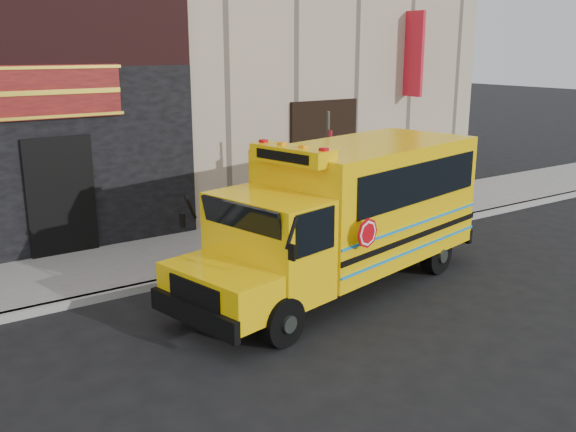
% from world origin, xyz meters
% --- Properties ---
extents(ground, '(120.00, 120.00, 0.00)m').
position_xyz_m(ground, '(0.00, 0.00, 0.00)').
color(ground, black).
rests_on(ground, ground).
extents(curb, '(40.00, 0.20, 0.15)m').
position_xyz_m(curb, '(0.00, 2.60, 0.07)').
color(curb, gray).
rests_on(curb, ground).
extents(sidewalk, '(40.00, 3.00, 0.15)m').
position_xyz_m(sidewalk, '(0.00, 4.10, 0.07)').
color(sidewalk, '#63615D').
rests_on(sidewalk, ground).
extents(school_bus, '(7.19, 3.54, 2.92)m').
position_xyz_m(school_bus, '(0.96, 0.70, 1.51)').
color(school_bus, black).
rests_on(school_bus, ground).
extents(sign_pole, '(0.10, 0.27, 3.18)m').
position_xyz_m(sign_pole, '(2.00, 2.69, 1.75)').
color(sign_pole, '#3A413B').
rests_on(sign_pole, ground).
extents(bicycle, '(2.02, 0.95, 1.17)m').
position_xyz_m(bicycle, '(-1.32, 1.00, 0.58)').
color(bicycle, black).
rests_on(bicycle, ground).
extents(cyclist, '(0.57, 0.77, 1.94)m').
position_xyz_m(cyclist, '(-1.17, 1.01, 0.97)').
color(cyclist, black).
rests_on(cyclist, ground).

